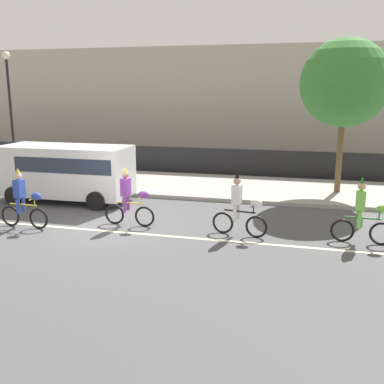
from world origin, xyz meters
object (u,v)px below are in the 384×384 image
Objects in this scene: parade_cyclist_lime at (364,215)px; parade_cyclist_zebra at (240,208)px; parade_cyclist_cobalt at (23,202)px; parked_van_white at (68,169)px; street_lamp_post at (9,96)px; parade_cyclist_purple at (129,200)px.

parade_cyclist_zebra is at bearing -177.34° from parade_cyclist_lime.
parade_cyclist_lime is (3.47, 0.16, 0.00)m from parade_cyclist_zebra.
parade_cyclist_cobalt is 0.38× the size of parked_van_white.
street_lamp_post is at bearing 159.34° from parade_cyclist_lime.
parade_cyclist_zebra is 0.38× the size of parked_van_white.
parade_cyclist_lime is 16.70m from street_lamp_post.
parade_cyclist_zebra is at bearing -26.61° from street_lamp_post.
parade_cyclist_zebra is 7.58m from parked_van_white.
street_lamp_post reaches higher than parade_cyclist_purple.
parade_cyclist_purple is 1.00× the size of parade_cyclist_zebra.
parade_cyclist_purple is at bearing 18.32° from parade_cyclist_cobalt.
parade_cyclist_lime is (10.19, 1.05, 0.00)m from parade_cyclist_cobalt.
parade_cyclist_cobalt is 10.25m from parade_cyclist_lime.
parked_van_white is at bearing -35.10° from street_lamp_post.
parade_cyclist_purple is 7.05m from parade_cyclist_lime.
parade_cyclist_zebra is at bearing -2.41° from parade_cyclist_purple.
parade_cyclist_lime is (7.05, 0.01, 0.00)m from parade_cyclist_purple.
parade_cyclist_zebra is at bearing -20.10° from parked_van_white.
parked_van_white is at bearing 167.01° from parade_cyclist_lime.
parade_cyclist_cobalt and parade_cyclist_zebra have the same top height.
parade_cyclist_cobalt and parade_cyclist_lime have the same top height.
parade_cyclist_zebra is 3.48m from parade_cyclist_lime.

